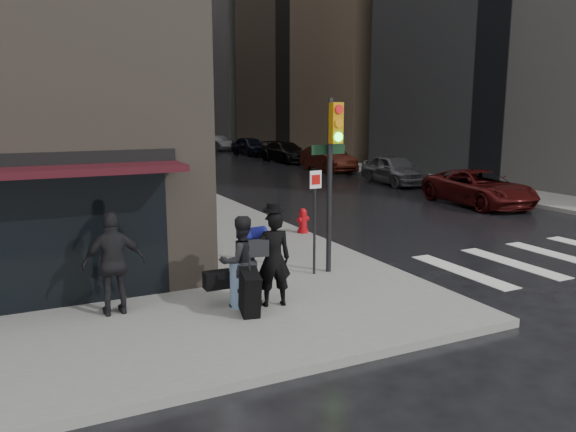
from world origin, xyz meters
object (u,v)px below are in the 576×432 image
(parked_car_5, at_px, (218,143))
(parked_car_0, at_px, (479,188))
(parked_car_2, at_px, (328,159))
(fire_hydrant, at_px, (303,222))
(man_overcoat, at_px, (269,264))
(man_greycoat, at_px, (114,263))
(parked_car_3, at_px, (286,152))
(traffic_light, at_px, (331,162))
(parked_car_1, at_px, (394,170))
(man_jeans, at_px, (240,261))
(parked_car_4, at_px, (251,146))

(parked_car_5, bearing_deg, parked_car_0, -95.99)
(parked_car_0, height_order, parked_car_2, parked_car_2)
(fire_hydrant, height_order, parked_car_2, parked_car_2)
(man_overcoat, relative_size, parked_car_5, 0.48)
(parked_car_2, distance_m, parked_car_5, 19.44)
(man_greycoat, distance_m, parked_car_5, 41.65)
(fire_hydrant, relative_size, parked_car_3, 0.15)
(parked_car_5, bearing_deg, parked_car_3, -92.63)
(traffic_light, distance_m, parked_car_5, 39.71)
(parked_car_0, xyz_separation_m, parked_car_2, (0.72, 12.96, 0.07))
(parked_car_0, relative_size, parked_car_3, 1.00)
(man_overcoat, height_order, parked_car_1, man_overcoat)
(parked_car_3, bearing_deg, parked_car_2, -97.68)
(parked_car_2, bearing_deg, parked_car_1, -88.56)
(man_jeans, height_order, parked_car_3, man_jeans)
(fire_hydrant, distance_m, parked_car_1, 12.71)
(parked_car_2, bearing_deg, parked_car_0, -92.06)
(man_greycoat, relative_size, parked_car_0, 0.37)
(fire_hydrant, height_order, parked_car_3, parked_car_3)
(parked_car_2, bearing_deg, parked_car_3, 88.30)
(traffic_light, height_order, parked_car_2, traffic_light)
(traffic_light, distance_m, parked_car_1, 16.48)
(fire_hydrant, bearing_deg, parked_car_1, 42.03)
(man_greycoat, bearing_deg, fire_hydrant, -143.84)
(man_jeans, distance_m, parked_car_4, 35.58)
(man_jeans, height_order, parked_car_1, man_jeans)
(man_greycoat, height_order, fire_hydrant, man_greycoat)
(traffic_light, xyz_separation_m, fire_hydrant, (1.33, 3.83, -2.09))
(man_overcoat, xyz_separation_m, parked_car_0, (12.08, 7.29, -0.28))
(parked_car_3, bearing_deg, parked_car_1, -96.11)
(man_overcoat, bearing_deg, parked_car_1, -122.87)
(parked_car_1, height_order, parked_car_4, parked_car_4)
(man_greycoat, height_order, parked_car_4, man_greycoat)
(traffic_light, height_order, fire_hydrant, traffic_light)
(man_jeans, relative_size, parked_car_2, 0.36)
(traffic_light, bearing_deg, parked_car_0, 25.96)
(man_jeans, relative_size, parked_car_1, 0.39)
(parked_car_0, distance_m, parked_car_3, 19.47)
(man_overcoat, bearing_deg, parked_car_3, -106.02)
(man_greycoat, height_order, parked_car_1, man_greycoat)
(man_greycoat, distance_m, parked_car_1, 20.06)
(man_overcoat, height_order, fire_hydrant, man_overcoat)
(fire_hydrant, xyz_separation_m, parked_car_2, (9.41, 14.99, 0.28))
(parked_car_2, bearing_deg, traffic_light, -118.56)
(parked_car_4, bearing_deg, fire_hydrant, -114.40)
(traffic_light, xyz_separation_m, parked_car_0, (10.01, 5.85, -1.88))
(man_overcoat, height_order, parked_car_0, man_overcoat)
(man_jeans, relative_size, parked_car_3, 0.34)
(traffic_light, relative_size, parked_car_2, 0.82)
(man_jeans, bearing_deg, man_greycoat, -15.29)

